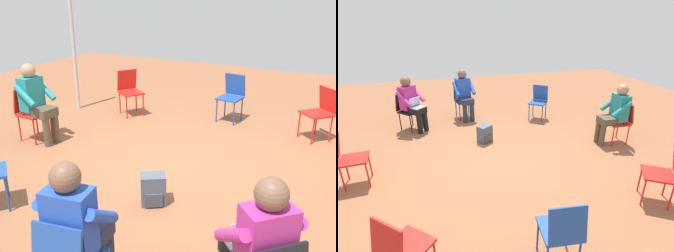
{
  "view_description": "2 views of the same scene",
  "coord_description": "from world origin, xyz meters",
  "views": [
    {
      "loc": [
        -4.07,
        -1.95,
        2.34
      ],
      "look_at": [
        -0.35,
        -0.02,
        0.76
      ],
      "focal_mm": 40.0,
      "sensor_mm": 36.0,
      "label": 1
    },
    {
      "loc": [
        4.03,
        -1.08,
        2.48
      ],
      "look_at": [
        -0.19,
        0.17,
        0.59
      ],
      "focal_mm": 28.0,
      "sensor_mm": 36.0,
      "label": 2
    }
  ],
  "objects": [
    {
      "name": "ground_plane",
      "position": [
        0.0,
        0.0,
        0.0
      ],
      "size": [
        14.18,
        14.18,
        0.0
      ],
      "primitive_type": "plane",
      "color": "brown"
    },
    {
      "name": "chair_southeast",
      "position": [
        2.05,
        -1.52,
        0.5
      ],
      "size": [
        0.58,
        0.58,
        0.85
      ],
      "rotation": [
        0.0,
        0.0,
        0.81
      ],
      "color": "red",
      "rests_on": "ground"
    },
    {
      "name": "chair_northwest",
      "position": [
        -1.82,
        1.51,
        0.5
      ],
      "size": [
        0.58,
        0.58,
        0.85
      ],
      "rotation": [
        0.0,
        0.0,
        -2.25
      ],
      "color": "#1E4799",
      "rests_on": "ground"
    },
    {
      "name": "chair_north",
      "position": [
        -0.07,
        2.58,
        0.5
      ],
      "size": [
        0.42,
        0.46,
        0.85
      ],
      "rotation": [
        0.0,
        0.0,
        -3.2
      ],
      "color": "red",
      "rests_on": "ground"
    },
    {
      "name": "chair_west",
      "position": [
        -2.48,
        -0.32,
        0.5
      ],
      "size": [
        0.5,
        0.46,
        0.85
      ],
      "rotation": [
        0.0,
        0.0,
        -1.4
      ],
      "color": "#1E4799",
      "rests_on": "ground"
    },
    {
      "name": "chair_southwest",
      "position": [
        -2.04,
        -1.65,
        0.5
      ],
      "size": [
        0.58,
        0.58,
        0.85
      ],
      "rotation": [
        0.0,
        0.0,
        -0.79
      ],
      "color": "black",
      "rests_on": "ground"
    },
    {
      "name": "chair_east",
      "position": [
        2.27,
        0.02,
        0.5
      ],
      "size": [
        0.48,
        0.45,
        0.85
      ],
      "rotation": [
        0.0,
        0.0,
        1.44
      ],
      "color": "#1E4799",
      "rests_on": "ground"
    },
    {
      "name": "chair_south",
      "position": [
        0.04,
        -2.41,
        0.5
      ],
      "size": [
        0.43,
        0.46,
        0.85
      ],
      "rotation": [
        0.0,
        0.0,
        0.07
      ],
      "color": "red",
      "rests_on": "ground"
    },
    {
      "name": "chair_northeast",
      "position": [
        1.73,
        1.87,
        0.5
      ],
      "size": [
        0.57,
        0.58,
        0.85
      ],
      "rotation": [
        0.0,
        0.0,
        2.54
      ],
      "color": "red",
      "rests_on": "ground"
    },
    {
      "name": "person_with_laptop",
      "position": [
        -1.92,
        -1.53,
        0.69
      ],
      "size": [
        0.64,
        0.64,
        1.24
      ],
      "rotation": [
        0.0,
        0.0,
        -0.79
      ],
      "color": "black",
      "rests_on": "ground"
    },
    {
      "name": "person_in_blue",
      "position": [
        -2.31,
        -0.29,
        0.69
      ],
      "size": [
        0.56,
        0.55,
        1.24
      ],
      "rotation": [
        0.0,
        0.0,
        -1.4
      ],
      "color": "#23283D",
      "rests_on": "ground"
    },
    {
      "name": "person_in_teal",
      "position": [
        -0.08,
        2.41,
        0.69
      ],
      "size": [
        0.51,
        0.54,
        1.24
      ],
      "rotation": [
        0.0,
        0.0,
        -3.2
      ],
      "color": "#4C4233",
      "rests_on": "ground"
    },
    {
      "name": "backpack_near_laptop_user",
      "position": [
        -0.86,
        -0.1,
        0.16
      ],
      "size": [
        0.32,
        0.34,
        0.36
      ],
      "rotation": [
        0.0,
        0.0,
        2.14
      ],
      "color": "#475160",
      "rests_on": "ground"
    }
  ]
}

